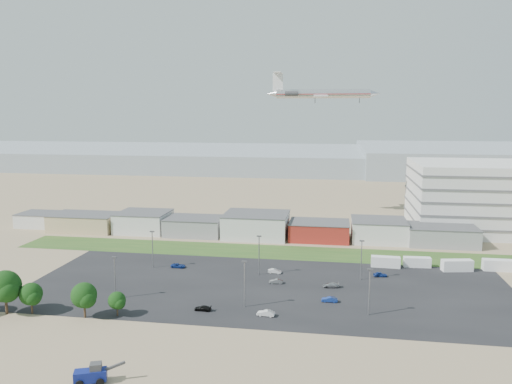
% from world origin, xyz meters
% --- Properties ---
extents(ground, '(700.00, 700.00, 0.00)m').
position_xyz_m(ground, '(0.00, 0.00, 0.00)').
color(ground, '#887757').
rests_on(ground, ground).
extents(parking_lot, '(120.00, 50.00, 0.01)m').
position_xyz_m(parking_lot, '(5.00, 20.00, 0.01)').
color(parking_lot, black).
rests_on(parking_lot, ground).
extents(grass_strip, '(160.00, 16.00, 0.02)m').
position_xyz_m(grass_strip, '(0.00, 52.00, 0.01)').
color(grass_strip, '#284F1D').
rests_on(grass_strip, ground).
extents(hills_backdrop, '(700.00, 200.00, 9.00)m').
position_xyz_m(hills_backdrop, '(40.00, 315.00, 4.50)').
color(hills_backdrop, gray).
rests_on(hills_backdrop, ground).
extents(building_row, '(170.00, 20.00, 8.00)m').
position_xyz_m(building_row, '(-17.00, 71.00, 4.00)').
color(building_row, silver).
rests_on(building_row, ground).
extents(telehandler, '(8.46, 5.30, 3.35)m').
position_xyz_m(telehandler, '(-16.76, -28.96, 1.67)').
color(telehandler, navy).
rests_on(telehandler, ground).
extents(box_trailer_a, '(8.05, 2.81, 2.98)m').
position_xyz_m(box_trailer_a, '(35.60, 41.68, 1.49)').
color(box_trailer_a, silver).
rests_on(box_trailer_a, ground).
extents(box_trailer_b, '(7.51, 2.70, 2.78)m').
position_xyz_m(box_trailer_b, '(44.38, 43.17, 1.39)').
color(box_trailer_b, silver).
rests_on(box_trailer_b, ground).
extents(box_trailer_c, '(8.58, 4.07, 3.09)m').
position_xyz_m(box_trailer_c, '(54.64, 41.19, 1.55)').
color(box_trailer_c, silver).
rests_on(box_trailer_c, ground).
extents(box_trailer_d, '(8.29, 2.65, 3.10)m').
position_xyz_m(box_trailer_d, '(65.95, 43.19, 1.55)').
color(box_trailer_d, silver).
rests_on(box_trailer_d, ground).
extents(tree_left, '(7.27, 7.27, 10.91)m').
position_xyz_m(tree_left, '(-48.17, -5.64, 5.45)').
color(tree_left, black).
rests_on(tree_left, ground).
extents(tree_mid, '(5.17, 5.17, 7.76)m').
position_xyz_m(tree_mid, '(-42.88, -4.60, 3.88)').
color(tree_mid, black).
rests_on(tree_mid, ground).
extents(tree_right, '(5.76, 5.76, 8.63)m').
position_xyz_m(tree_right, '(-30.59, -4.71, 4.32)').
color(tree_right, black).
rests_on(tree_right, ground).
extents(tree_near, '(4.01, 4.01, 6.01)m').
position_xyz_m(tree_near, '(-24.18, -2.78, 3.01)').
color(tree_near, black).
rests_on(tree_near, ground).
extents(lightpole_front_l, '(1.18, 0.49, 10.01)m').
position_xyz_m(lightpole_front_l, '(-28.92, 6.76, 5.01)').
color(lightpole_front_l, slate).
rests_on(lightpole_front_l, ground).
extents(lightpole_front_m, '(1.24, 0.52, 10.55)m').
position_xyz_m(lightpole_front_m, '(1.73, 6.49, 5.28)').
color(lightpole_front_m, slate).
rests_on(lightpole_front_m, ground).
extents(lightpole_front_r, '(1.20, 0.50, 10.21)m').
position_xyz_m(lightpole_front_r, '(28.82, 6.26, 5.11)').
color(lightpole_front_r, slate).
rests_on(lightpole_front_r, ground).
extents(lightpole_back_l, '(1.23, 0.51, 10.47)m').
position_xyz_m(lightpole_back_l, '(-28.84, 30.67, 5.24)').
color(lightpole_back_l, slate).
rests_on(lightpole_back_l, ground).
extents(lightpole_back_m, '(1.26, 0.52, 10.69)m').
position_xyz_m(lightpole_back_m, '(1.45, 29.35, 5.35)').
color(lightpole_back_m, slate).
rests_on(lightpole_back_m, ground).
extents(lightpole_back_r, '(1.23, 0.51, 10.48)m').
position_xyz_m(lightpole_back_r, '(28.21, 29.45, 5.24)').
color(lightpole_back_r, slate).
rests_on(lightpole_back_r, ground).
extents(airliner, '(47.56, 33.88, 13.53)m').
position_xyz_m(airliner, '(15.21, 108.21, 50.69)').
color(airliner, silver).
extents(parked_car_1, '(3.68, 1.30, 1.21)m').
position_xyz_m(parked_car_1, '(20.44, 12.41, 0.61)').
color(parked_car_1, navy).
rests_on(parked_car_1, ground).
extents(parked_car_3, '(3.86, 1.75, 1.10)m').
position_xyz_m(parked_car_3, '(-6.91, 2.85, 0.55)').
color(parked_car_3, black).
rests_on(parked_car_3, ground).
extents(parked_car_7, '(3.49, 1.39, 1.13)m').
position_xyz_m(parked_car_7, '(6.79, 23.00, 0.57)').
color(parked_car_7, '#595B5E').
rests_on(parked_car_7, ground).
extents(parked_car_8, '(3.67, 1.71, 1.22)m').
position_xyz_m(parked_car_8, '(33.44, 32.74, 0.61)').
color(parked_car_8, navy).
rests_on(parked_car_8, ground).
extents(parked_car_9, '(4.21, 2.06, 1.15)m').
position_xyz_m(parked_car_9, '(-21.89, 31.79, 0.58)').
color(parked_car_9, navy).
rests_on(parked_car_9, ground).
extents(parked_car_10, '(3.85, 1.65, 1.10)m').
position_xyz_m(parked_car_10, '(-35.13, 1.96, 0.55)').
color(parked_car_10, '#595B5E').
rests_on(parked_car_10, ground).
extents(parked_car_11, '(3.71, 1.44, 1.20)m').
position_xyz_m(parked_car_11, '(5.45, 31.08, 0.60)').
color(parked_car_11, silver).
rests_on(parked_car_11, ground).
extents(parked_car_12, '(4.34, 2.23, 1.21)m').
position_xyz_m(parked_car_12, '(20.59, 22.23, 0.60)').
color(parked_car_12, '#A5A5AA').
rests_on(parked_car_12, ground).
extents(parked_car_13, '(3.95, 1.70, 1.26)m').
position_xyz_m(parked_car_13, '(7.15, 2.16, 0.63)').
color(parked_car_13, silver).
rests_on(parked_car_13, ground).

